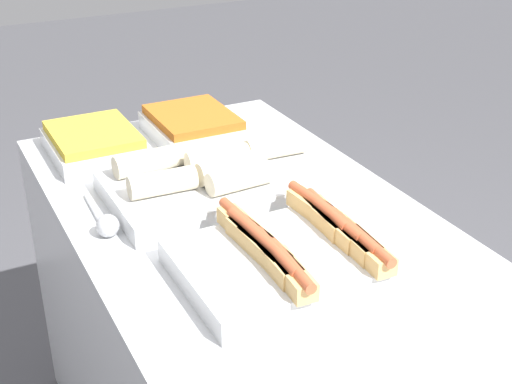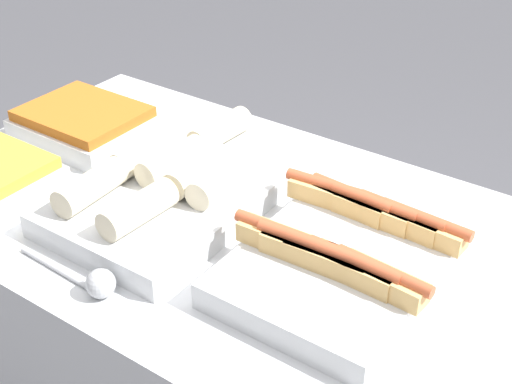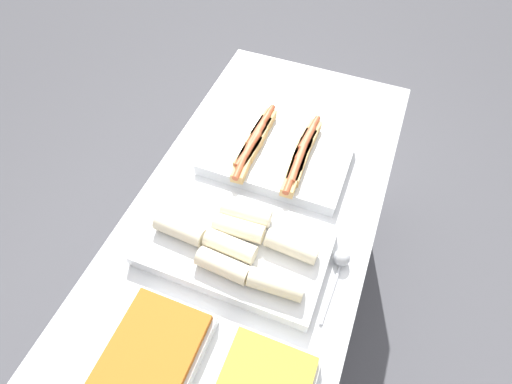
{
  "view_description": "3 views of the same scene",
  "coord_description": "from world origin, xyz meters",
  "px_view_note": "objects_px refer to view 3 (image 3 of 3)",
  "views": [
    {
      "loc": [
        1.23,
        -0.64,
        1.66
      ],
      "look_at": [
        -0.02,
        0.0,
        0.96
      ],
      "focal_mm": 50.0,
      "sensor_mm": 36.0,
      "label": 1
    },
    {
      "loc": [
        0.62,
        -0.92,
        1.67
      ],
      "look_at": [
        -0.02,
        0.0,
        0.96
      ],
      "focal_mm": 50.0,
      "sensor_mm": 36.0,
      "label": 2
    },
    {
      "loc": [
        -0.72,
        -0.27,
        1.98
      ],
      "look_at": [
        -0.02,
        0.0,
        0.96
      ],
      "focal_mm": 28.0,
      "sensor_mm": 36.0,
      "label": 3
    }
  ],
  "objects_px": {
    "serving_spoon_near": "(341,262)",
    "tray_side_back": "(154,353)",
    "tray_hotdogs": "(277,155)",
    "tray_wraps": "(237,245)"
  },
  "relations": [
    {
      "from": "tray_hotdogs",
      "to": "serving_spoon_near",
      "type": "distance_m",
      "value": 0.45
    },
    {
      "from": "tray_hotdogs",
      "to": "tray_wraps",
      "type": "distance_m",
      "value": 0.38
    },
    {
      "from": "tray_wraps",
      "to": "tray_side_back",
      "type": "xyz_separation_m",
      "value": [
        -0.36,
        0.08,
        -0.0
      ]
    },
    {
      "from": "tray_wraps",
      "to": "tray_side_back",
      "type": "height_order",
      "value": "tray_wraps"
    },
    {
      "from": "tray_hotdogs",
      "to": "tray_wraps",
      "type": "height_order",
      "value": "tray_wraps"
    },
    {
      "from": "serving_spoon_near",
      "to": "tray_wraps",
      "type": "bearing_deg",
      "value": 102.53
    },
    {
      "from": "serving_spoon_near",
      "to": "tray_side_back",
      "type": "bearing_deg",
      "value": 138.24
    },
    {
      "from": "tray_hotdogs",
      "to": "serving_spoon_near",
      "type": "bearing_deg",
      "value": -135.26
    },
    {
      "from": "tray_wraps",
      "to": "tray_hotdogs",
      "type": "bearing_deg",
      "value": 1.04
    },
    {
      "from": "tray_side_back",
      "to": "serving_spoon_near",
      "type": "bearing_deg",
      "value": -41.76
    }
  ]
}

